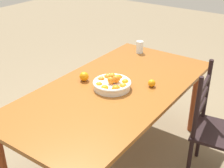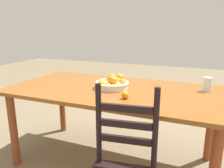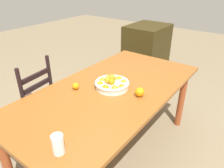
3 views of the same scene
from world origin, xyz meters
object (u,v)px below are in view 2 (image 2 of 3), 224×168
(fruit_bowl, at_px, (112,84))
(orange_loose_1, at_px, (120,78))
(drinking_glass, at_px, (207,84))
(dining_table, at_px, (114,98))
(orange_loose_0, at_px, (125,95))

(fruit_bowl, bearing_deg, orange_loose_1, -85.02)
(fruit_bowl, height_order, drinking_glass, fruit_bowl)
(drinking_glass, bearing_deg, orange_loose_1, -3.51)
(dining_table, xyz_separation_m, drinking_glass, (-0.80, -0.23, 0.16))
(fruit_bowl, bearing_deg, drinking_glass, -164.55)
(dining_table, height_order, fruit_bowl, fruit_bowl)
(fruit_bowl, xyz_separation_m, drinking_glass, (-0.82, -0.23, 0.02))
(dining_table, bearing_deg, orange_loose_0, 128.68)
(dining_table, distance_m, orange_loose_0, 0.34)
(dining_table, distance_m, fruit_bowl, 0.14)
(drinking_glass, bearing_deg, dining_table, 15.99)
(orange_loose_0, xyz_separation_m, drinking_glass, (-0.61, -0.47, 0.03))
(fruit_bowl, distance_m, orange_loose_1, 0.28)
(orange_loose_1, bearing_deg, fruit_bowl, 94.98)
(orange_loose_1, height_order, drinking_glass, drinking_glass)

